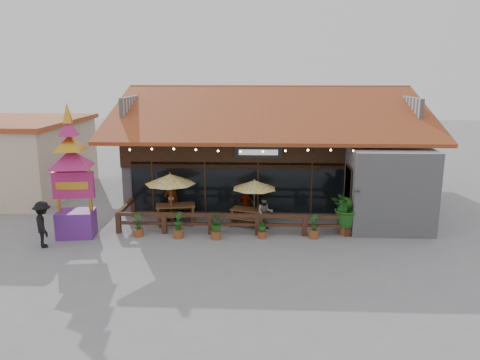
{
  "coord_description": "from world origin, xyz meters",
  "views": [
    {
      "loc": [
        -0.41,
        -19.48,
        6.79
      ],
      "look_at": [
        -1.33,
        1.5,
        1.94
      ],
      "focal_mm": 35.0,
      "sensor_mm": 36.0,
      "label": 1
    }
  ],
  "objects_px": {
    "umbrella_right": "(254,185)",
    "tropical_plant": "(347,208)",
    "picnic_table_left": "(176,211)",
    "thai_sign_tower": "(71,162)",
    "pedestrian": "(43,224)",
    "picnic_table_right": "(249,214)",
    "umbrella_left": "(170,179)"
  },
  "relations": [
    {
      "from": "umbrella_left",
      "to": "picnic_table_right",
      "type": "xyz_separation_m",
      "value": [
        3.53,
        0.1,
        -1.61
      ]
    },
    {
      "from": "umbrella_left",
      "to": "umbrella_right",
      "type": "xyz_separation_m",
      "value": [
        3.76,
        0.16,
        -0.25
      ]
    },
    {
      "from": "pedestrian",
      "to": "umbrella_left",
      "type": "bearing_deg",
      "value": -88.02
    },
    {
      "from": "umbrella_right",
      "to": "tropical_plant",
      "type": "distance_m",
      "value": 4.18
    },
    {
      "from": "picnic_table_left",
      "to": "pedestrian",
      "type": "xyz_separation_m",
      "value": [
        -4.67,
        -3.3,
        0.36
      ]
    },
    {
      "from": "umbrella_left",
      "to": "picnic_table_right",
      "type": "height_order",
      "value": "umbrella_left"
    },
    {
      "from": "umbrella_right",
      "to": "picnic_table_left",
      "type": "height_order",
      "value": "umbrella_right"
    },
    {
      "from": "thai_sign_tower",
      "to": "umbrella_left",
      "type": "bearing_deg",
      "value": 25.05
    },
    {
      "from": "tropical_plant",
      "to": "pedestrian",
      "type": "relative_size",
      "value": 1.11
    },
    {
      "from": "tropical_plant",
      "to": "umbrella_right",
      "type": "bearing_deg",
      "value": 163.77
    },
    {
      "from": "thai_sign_tower",
      "to": "tropical_plant",
      "type": "distance_m",
      "value": 11.64
    },
    {
      "from": "picnic_table_right",
      "to": "thai_sign_tower",
      "type": "relative_size",
      "value": 0.32
    },
    {
      "from": "thai_sign_tower",
      "to": "pedestrian",
      "type": "bearing_deg",
      "value": -122.44
    },
    {
      "from": "thai_sign_tower",
      "to": "tropical_plant",
      "type": "relative_size",
      "value": 2.92
    },
    {
      "from": "thai_sign_tower",
      "to": "picnic_table_right",
      "type": "bearing_deg",
      "value": 14.25
    },
    {
      "from": "thai_sign_tower",
      "to": "tropical_plant",
      "type": "bearing_deg",
      "value": 3.73
    },
    {
      "from": "thai_sign_tower",
      "to": "picnic_table_left",
      "type": "bearing_deg",
      "value": 27.75
    },
    {
      "from": "umbrella_right",
      "to": "tropical_plant",
      "type": "relative_size",
      "value": 1.28
    },
    {
      "from": "picnic_table_left",
      "to": "thai_sign_tower",
      "type": "relative_size",
      "value": 0.33
    },
    {
      "from": "picnic_table_right",
      "to": "thai_sign_tower",
      "type": "xyz_separation_m",
      "value": [
        -7.24,
        -1.84,
        2.69
      ]
    },
    {
      "from": "umbrella_right",
      "to": "picnic_table_right",
      "type": "bearing_deg",
      "value": -165.78
    },
    {
      "from": "umbrella_left",
      "to": "thai_sign_tower",
      "type": "distance_m",
      "value": 4.24
    },
    {
      "from": "umbrella_right",
      "to": "picnic_table_left",
      "type": "bearing_deg",
      "value": 177.93
    },
    {
      "from": "thai_sign_tower",
      "to": "pedestrian",
      "type": "relative_size",
      "value": 3.23
    },
    {
      "from": "picnic_table_right",
      "to": "umbrella_left",
      "type": "bearing_deg",
      "value": -178.35
    },
    {
      "from": "picnic_table_left",
      "to": "pedestrian",
      "type": "height_order",
      "value": "pedestrian"
    },
    {
      "from": "picnic_table_right",
      "to": "tropical_plant",
      "type": "distance_m",
      "value": 4.39
    },
    {
      "from": "picnic_table_right",
      "to": "tropical_plant",
      "type": "xyz_separation_m",
      "value": [
        4.2,
        -1.09,
        0.68
      ]
    },
    {
      "from": "umbrella_left",
      "to": "tropical_plant",
      "type": "distance_m",
      "value": 7.85
    },
    {
      "from": "umbrella_left",
      "to": "pedestrian",
      "type": "bearing_deg",
      "value": -146.36
    },
    {
      "from": "picnic_table_left",
      "to": "pedestrian",
      "type": "bearing_deg",
      "value": -144.7
    },
    {
      "from": "thai_sign_tower",
      "to": "tropical_plant",
      "type": "height_order",
      "value": "thai_sign_tower"
    }
  ]
}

